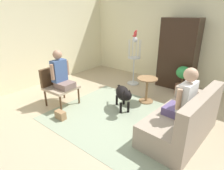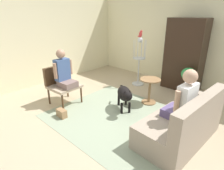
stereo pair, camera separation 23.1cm
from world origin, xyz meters
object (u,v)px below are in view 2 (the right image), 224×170
round_end_table (150,89)px  bird_cage_stand (139,62)px  person_on_armchair (64,72)px  dog (125,94)px  potted_plant (187,81)px  parrot (141,34)px  armchair (61,82)px  armoire_cabinet (185,55)px  handbag (62,113)px  couch (183,124)px  person_on_couch (184,99)px

round_end_table → bird_cage_stand: bearing=137.6°
person_on_armchair → round_end_table: bearing=44.0°
dog → potted_plant: 1.86m
bird_cage_stand → parrot: (0.00, -0.00, 0.84)m
armchair → armoire_cabinet: 3.44m
handbag → couch: bearing=24.8°
bird_cage_stand → person_on_armchair: bearing=-102.9°
armchair → person_on_couch: 2.85m
potted_plant → armoire_cabinet: bearing=127.0°
couch → armoire_cabinet: 2.64m
potted_plant → handbag: bearing=-117.8°
person_on_couch → armoire_cabinet: size_ratio=0.44×
dog → bird_cage_stand: bearing=115.1°
couch → potted_plant: bearing=110.5°
person_on_couch → person_on_armchair: size_ratio=1.02×
armchair → handbag: (0.63, -0.44, -0.45)m
potted_plant → armoire_cabinet: 0.82m
potted_plant → parrot: bearing=-174.6°
armoire_cabinet → bird_cage_stand: bearing=-150.9°
person_on_armchair → round_end_table: 2.09m
person_on_armchair → round_end_table: person_on_armchair is taller
couch → bird_cage_stand: size_ratio=1.17×
armchair → parrot: size_ratio=4.60×
parrot → armchair: bearing=-106.6°
armoire_cabinet → handbag: bearing=-109.1°
couch → round_end_table: size_ratio=2.70×
armchair → potted_plant: bearing=48.7°
armchair → person_on_couch: size_ratio=1.03×
armoire_cabinet → handbag: (-1.15, -3.34, -0.90)m
parrot → round_end_table: bearing=-42.5°
dog → handbag: dog is taller
couch → armchair: (-2.83, -0.58, 0.21)m
armchair → person_on_armchair: (0.16, 0.01, 0.28)m
round_end_table → person_on_couch: bearing=-36.9°
armchair → handbag: bearing=-34.8°
person_on_couch → bird_cage_stand: 2.74m
armchair → armoire_cabinet: bearing=58.5°
parrot → dog: bearing=-65.0°
person_on_couch → armchair: bearing=-168.7°
round_end_table → potted_plant: bearing=63.0°
person_on_armchair → armoire_cabinet: size_ratio=0.44×
parrot → handbag: size_ratio=0.81×
parrot → handbag: 3.09m
couch → bird_cage_stand: bearing=141.5°
armchair → bird_cage_stand: size_ratio=0.63×
person_on_couch → person_on_armchair: (-2.63, -0.55, 0.04)m
bird_cage_stand → handbag: 2.80m
couch → parrot: 3.00m
potted_plant → bird_cage_stand: bearing=-174.6°
person_on_armchair → bird_cage_stand: 2.35m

